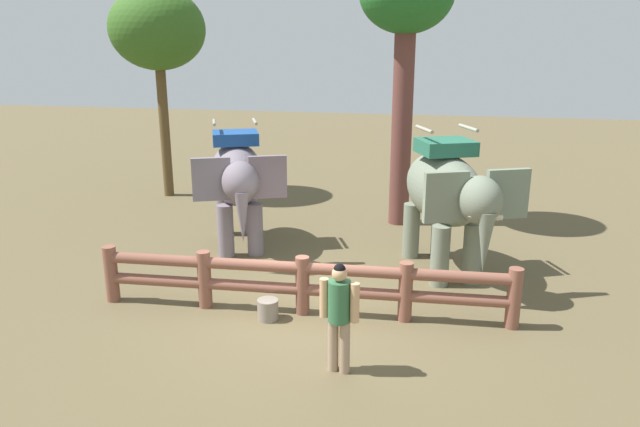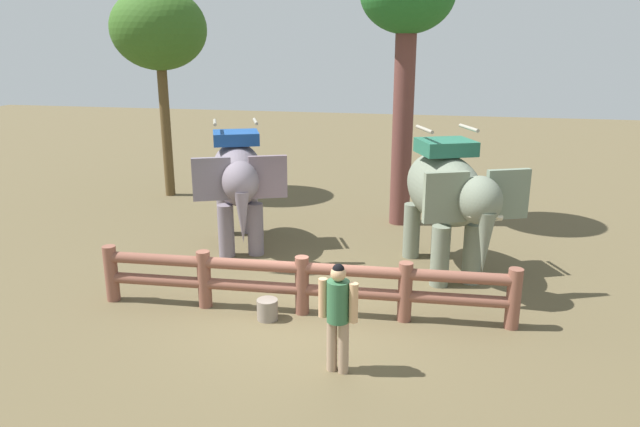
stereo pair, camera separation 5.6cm
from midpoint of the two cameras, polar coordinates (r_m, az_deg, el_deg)
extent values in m
plane|color=brown|center=(10.61, -1.54, -9.49)|extent=(60.00, 60.00, 0.00)
cylinder|color=brown|center=(11.53, -19.25, -5.44)|extent=(0.24, 0.24, 1.05)
cylinder|color=brown|center=(10.83, -10.89, -6.21)|extent=(0.24, 0.24, 1.05)
cylinder|color=brown|center=(10.39, -1.58, -6.91)|extent=(0.24, 0.24, 1.05)
cylinder|color=brown|center=(10.23, 8.31, -7.45)|extent=(0.24, 0.24, 1.05)
cylinder|color=brown|center=(10.38, 18.22, -7.77)|extent=(0.24, 0.24, 1.05)
cylinder|color=brown|center=(10.42, -1.58, -7.29)|extent=(7.09, 0.57, 0.20)
cylinder|color=brown|center=(10.26, -1.59, -5.24)|extent=(7.09, 0.57, 0.20)
cylinder|color=slate|center=(13.26, -6.09, -1.49)|extent=(0.35, 0.35, 1.18)
cylinder|color=slate|center=(13.24, -8.88, -1.64)|extent=(0.35, 0.35, 1.18)
cylinder|color=slate|center=(14.78, -6.56, 0.35)|extent=(0.35, 0.35, 1.18)
cylinder|color=slate|center=(14.76, -9.06, 0.23)|extent=(0.35, 0.35, 1.18)
ellipsoid|color=slate|center=(13.73, -7.82, 3.82)|extent=(2.09, 2.90, 1.37)
ellipsoid|color=slate|center=(12.17, -7.51, 3.06)|extent=(1.03, 1.10, 0.84)
cube|color=slate|center=(12.30, -4.88, 3.52)|extent=(0.77, 0.41, 0.88)
cube|color=slate|center=(12.25, -10.21, 3.27)|extent=(0.77, 0.41, 0.88)
cone|color=slate|center=(12.04, -7.31, -0.38)|extent=(0.31, 0.31, 1.08)
cube|color=#1B4991|center=(13.58, -7.96, 7.22)|extent=(1.26, 1.20, 0.27)
cylinder|color=#A59E8C|center=(13.56, -6.09, 8.77)|extent=(0.36, 0.76, 0.07)
cylinder|color=#A59E8C|center=(13.52, -9.94, 8.61)|extent=(0.36, 0.76, 0.07)
cylinder|color=slate|center=(12.02, 14.52, -3.75)|extent=(0.36, 0.36, 1.21)
cylinder|color=slate|center=(11.76, 11.58, -4.01)|extent=(0.36, 0.36, 1.21)
cylinder|color=slate|center=(13.43, 11.57, -1.45)|extent=(0.36, 0.36, 1.21)
cylinder|color=slate|center=(13.19, 8.90, -1.63)|extent=(0.36, 0.36, 1.21)
ellipsoid|color=slate|center=(12.28, 11.87, 2.37)|extent=(2.18, 2.98, 1.41)
ellipsoid|color=slate|center=(10.82, 15.19, 1.25)|extent=(1.07, 1.14, 0.86)
cube|color=slate|center=(11.17, 17.67, 1.78)|extent=(0.79, 0.43, 0.91)
cube|color=gray|center=(10.66, 12.11, 1.53)|extent=(0.79, 0.43, 0.91)
cone|color=slate|center=(10.74, 15.66, -2.74)|extent=(0.32, 0.32, 1.11)
cone|color=beige|center=(10.76, 16.38, -0.30)|extent=(0.37, 0.24, 0.15)
cone|color=beige|center=(10.62, 14.86, -0.40)|extent=(0.37, 0.24, 0.15)
cube|color=#276A51|center=(12.11, 12.11, 6.27)|extent=(1.30, 1.24, 0.28)
cylinder|color=#A59E8C|center=(12.24, 14.22, 7.96)|extent=(0.39, 0.78, 0.07)
cylinder|color=#A59E8C|center=(11.88, 10.13, 7.96)|extent=(0.39, 0.78, 0.07)
cylinder|color=tan|center=(8.70, 2.45, -12.70)|extent=(0.15, 0.15, 0.79)
cylinder|color=tan|center=(8.75, 1.34, -12.50)|extent=(0.15, 0.15, 0.79)
cylinder|color=#336842|center=(8.41, 1.94, -8.41)|extent=(0.37, 0.37, 0.61)
cylinder|color=tan|center=(8.34, 3.43, -8.55)|extent=(0.13, 0.13, 0.58)
cylinder|color=tan|center=(8.48, 0.47, -8.08)|extent=(0.13, 0.13, 0.58)
sphere|color=tan|center=(8.25, 1.97, -5.79)|extent=(0.22, 0.22, 0.22)
sphere|color=black|center=(8.23, 1.97, -5.40)|extent=(0.17, 0.17, 0.17)
cylinder|color=brown|center=(18.67, -14.48, 7.98)|extent=(0.29, 0.29, 4.18)
ellipsoid|color=#325E1E|center=(18.50, -15.13, 16.73)|extent=(2.75, 2.75, 2.34)
cylinder|color=brown|center=(15.25, 8.04, 8.31)|extent=(0.52, 0.52, 5.10)
cylinder|color=gray|center=(10.35, -4.91, -9.15)|extent=(0.36, 0.36, 0.36)
camera|label=1|loc=(0.03, -89.86, 0.04)|focal=33.36mm
camera|label=2|loc=(0.03, 90.14, -0.04)|focal=33.36mm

